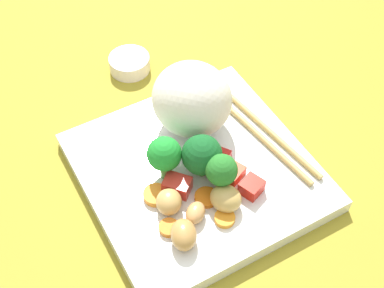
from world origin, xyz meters
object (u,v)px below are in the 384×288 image
object	(u,v)px
rice_mound	(192,99)
carrot_slice_2	(156,195)
broccoli_floret_1	(204,154)
sauce_cup	(130,63)
square_plate	(197,172)
chopstick_pair	(251,121)

from	to	relation	value
rice_mound	carrot_slice_2	size ratio (longest dim) A/B	3.44
broccoli_floret_1	carrot_slice_2	xyz separation A→B (cm)	(0.25, -6.17, -2.87)
rice_mound	sauce_cup	bearing A→B (deg)	-174.84
carrot_slice_2	sauce_cup	size ratio (longest dim) A/B	0.50
square_plate	broccoli_floret_1	size ratio (longest dim) A/B	4.38
chopstick_pair	carrot_slice_2	bearing A→B (deg)	97.30
carrot_slice_2	chopstick_pair	xyz separation A→B (cm)	(-3.63, 14.88, -0.05)
rice_mound	broccoli_floret_1	size ratio (longest dim) A/B	1.67
rice_mound	sauce_cup	world-z (taller)	rice_mound
square_plate	chopstick_pair	size ratio (longest dim) A/B	1.11
rice_mound	broccoli_floret_1	distance (cm)	7.27
square_plate	carrot_slice_2	size ratio (longest dim) A/B	9.03
chopstick_pair	rice_mound	bearing A→B (deg)	55.26
rice_mound	carrot_slice_2	xyz separation A→B (cm)	(7.01, -8.61, -4.01)
square_plate	carrot_slice_2	xyz separation A→B (cm)	(1.31, -5.89, 1.32)
carrot_slice_2	chopstick_pair	size ratio (longest dim) A/B	0.12
broccoli_floret_1	sauce_cup	bearing A→B (deg)	176.98
rice_mound	square_plate	bearing A→B (deg)	-25.48
rice_mound	chopstick_pair	distance (cm)	8.20
broccoli_floret_1	chopstick_pair	xyz separation A→B (cm)	(-3.37, 8.71, -2.91)
square_plate	broccoli_floret_1	distance (cm)	4.33
rice_mound	broccoli_floret_1	world-z (taller)	rice_mound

